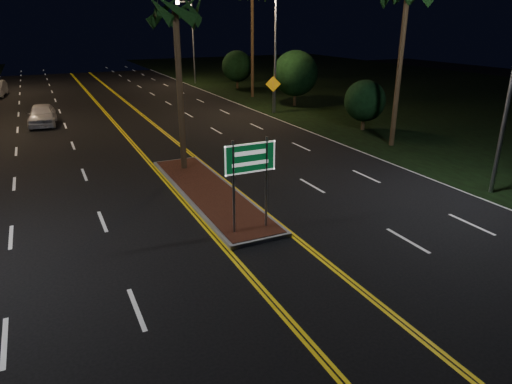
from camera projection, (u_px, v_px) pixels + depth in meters
ground at (290, 270)px, 13.44m from camera, size 120.00×120.00×0.00m
grass_right at (425, 92)px, 46.63m from camera, size 40.00×110.00×0.01m
median_island at (209, 192)px, 19.32m from camera, size 2.25×10.25×0.17m
highway_sign at (250, 167)px, 14.95m from camera, size 1.80×0.08×3.20m
streetlight_right_near at (511, 55)px, 17.40m from camera, size 1.91×0.44×9.00m
streetlight_right_mid at (271, 38)px, 34.30m from camera, size 1.91×0.44×9.00m
streetlight_right_far at (190, 32)px, 51.19m from camera, size 1.91×0.44×9.00m
palm_median at (175, 11)px, 19.74m from camera, size 2.40×2.40×8.30m
shrub_near at (365, 101)px, 30.01m from camera, size 2.70×2.70×3.30m
shrub_mid at (295, 73)px, 38.38m from camera, size 3.78×3.78×4.62m
shrub_far at (237, 66)px, 48.58m from camera, size 3.24×3.24×3.96m
car_near at (42, 113)px, 31.80m from camera, size 2.64×5.28×1.70m
warning_sign at (273, 89)px, 35.63m from camera, size 1.13×0.45×2.85m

